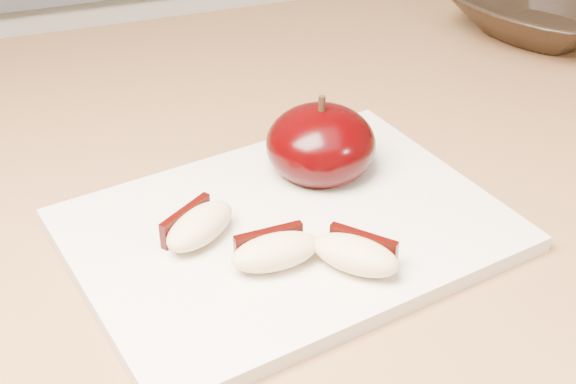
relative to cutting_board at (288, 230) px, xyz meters
name	(u,v)px	position (x,y,z in m)	size (l,w,h in m)	color
back_cabinet	(100,181)	(-0.06, 0.79, -0.43)	(2.40, 0.62, 0.94)	silver
cutting_board	(288,230)	(0.00, 0.00, 0.00)	(0.28, 0.20, 0.01)	silver
apple_half	(321,144)	(0.05, 0.06, 0.03)	(0.08, 0.08, 0.07)	black
apple_wedge_a	(198,225)	(-0.06, 0.00, 0.02)	(0.06, 0.06, 0.02)	beige
apple_wedge_b	(275,251)	(-0.02, -0.04, 0.02)	(0.06, 0.03, 0.02)	beige
apple_wedge_c	(356,254)	(0.02, -0.06, 0.02)	(0.06, 0.06, 0.02)	beige
bowl	(544,13)	(0.36, 0.24, 0.02)	(0.17, 0.17, 0.04)	black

